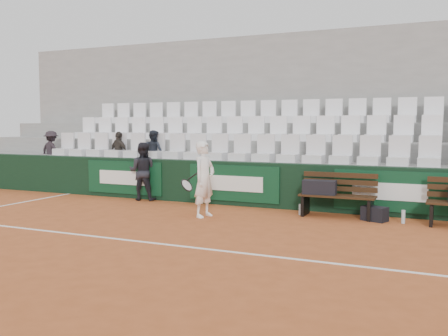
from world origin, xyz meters
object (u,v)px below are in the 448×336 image
spectator_a (51,135)px  spectator_b (119,136)px  ball_kid (143,171)px  tennis_player (204,179)px  spectator_c (153,135)px  sports_bag_ground (375,214)px  sports_bag_left (319,187)px  water_bottle_far (403,217)px  bench_left (337,206)px  water_bottle_near (300,210)px

spectator_a → spectator_b: (2.36, 0.00, -0.00)m
ball_kid → spectator_a: (-3.61, 0.78, 0.85)m
tennis_player → spectator_c: bearing=139.7°
sports_bag_ground → ball_kid: (-5.57, 0.42, 0.57)m
sports_bag_left → ball_kid: bearing=175.4°
water_bottle_far → spectator_c: 6.55m
sports_bag_ground → tennis_player: tennis_player is taller
ball_kid → bench_left: bearing=161.7°
tennis_player → sports_bag_left: bearing=25.7°
sports_bag_left → sports_bag_ground: (1.10, -0.06, -0.45)m
sports_bag_left → spectator_b: 5.91m
tennis_player → spectator_a: 6.40m
sports_bag_ground → spectator_a: 9.36m
sports_bag_ground → water_bottle_near: 1.48m
sports_bag_left → spectator_c: spectator_c is taller
sports_bag_ground → ball_kid: 5.61m
water_bottle_far → sports_bag_ground: bearing=175.8°
sports_bag_left → ball_kid: 4.48m
water_bottle_far → spectator_b: bearing=170.5°
sports_bag_ground → water_bottle_near: (-1.48, 0.04, -0.03)m
sports_bag_ground → spectator_a: spectator_a is taller
bench_left → sports_bag_ground: bench_left is taller
bench_left → tennis_player: tennis_player is taller
sports_bag_left → ball_kid: size_ratio=0.46×
water_bottle_near → ball_kid: ball_kid is taller
bench_left → spectator_a: bearing=172.6°
sports_bag_left → spectator_b: (-5.72, 1.14, 0.97)m
sports_bag_left → spectator_a: spectator_a is taller
bench_left → sports_bag_ground: size_ratio=3.26×
ball_kid → spectator_c: 1.18m
spectator_c → spectator_a: bearing=11.0°
water_bottle_far → spectator_a: (-9.70, 1.24, 1.44)m
water_bottle_near → spectator_a: spectator_a is taller
water_bottle_far → spectator_b: 7.58m
sports_bag_left → tennis_player: size_ratio=0.43×
spectator_c → ball_kid: bearing=113.3°
sports_bag_ground → spectator_b: spectator_b is taller
sports_bag_ground → bench_left: bearing=172.7°
sports_bag_ground → tennis_player: 3.39m
water_bottle_far → ball_kid: ball_kid is taller
ball_kid → tennis_player: bearing=135.4°
bench_left → water_bottle_near: (-0.74, -0.06, -0.11)m
water_bottle_near → ball_kid: (-4.08, 0.38, 0.60)m
water_bottle_far → spectator_a: bearing=172.7°
water_bottle_near → water_bottle_far: size_ratio=0.88×
water_bottle_near → ball_kid: bearing=174.7°
spectator_a → spectator_c: 3.44m
ball_kid → spectator_b: spectator_b is taller
bench_left → ball_kid: size_ratio=1.05×
sports_bag_left → spectator_c: (-4.64, 1.14, 0.99)m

